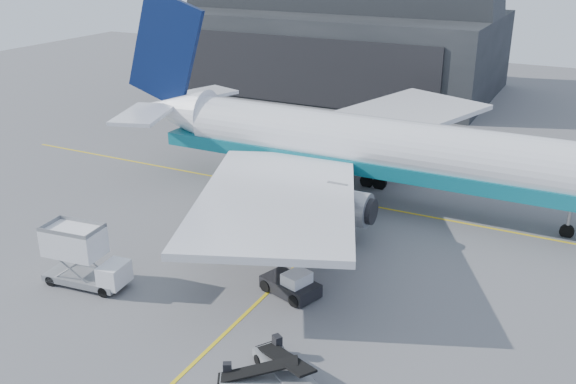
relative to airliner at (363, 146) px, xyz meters
The scene contains 9 objects.
ground 21.75m from the airliner, 88.68° to the right, with size 200.00×200.00×0.00m, color #565659.
taxi_lines 9.91m from the airliner, 86.71° to the right, with size 80.00×42.12×0.02m.
hangar 49.01m from the airliner, 116.15° to the left, with size 50.00×28.30×28.00m.
airliner is the anchor object (origin of this frame).
catering_truck 26.44m from the airliner, 115.92° to the right, with size 6.29×2.93×4.18m.
pushback_tug 18.85m from the airliner, 83.70° to the right, with size 4.45×3.37×1.84m.
belt_loader_a 28.49m from the airliner, 80.37° to the right, with size 4.25×3.21×1.66m.
belt_loader_b 27.31m from the airliner, 77.88° to the right, with size 4.84×3.94×1.92m.
traffic_cone 18.68m from the airliner, 81.54° to the right, with size 0.33×0.33×0.48m.
Camera 1 is at (18.64, -31.18, 22.62)m, focal length 40.00 mm.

